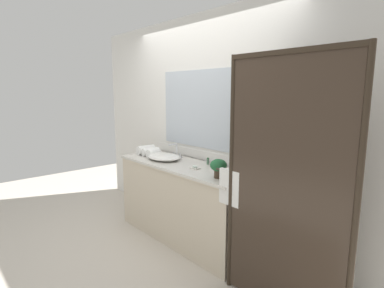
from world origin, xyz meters
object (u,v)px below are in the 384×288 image
Objects in this scene: soap_dish at (195,167)px; rolled_towel_near_edge at (146,150)px; amenity_bottle_lotion at (208,161)px; rolled_towel_middle at (151,151)px; sink_basin at (164,157)px; amenity_bottle_conditioner at (240,173)px; rolled_towel_far_edge at (154,153)px; faucet at (176,153)px; potted_plant at (218,166)px.

rolled_towel_near_edge is at bearing 177.02° from soap_dish.
amenity_bottle_lotion is 0.98m from rolled_towel_near_edge.
rolled_towel_middle reaches higher than soap_dish.
amenity_bottle_conditioner is at bearing 4.42° from sink_basin.
amenity_bottle_conditioner is 0.42× the size of rolled_towel_far_edge.
potted_plant reaches higher than faucet.
potted_plant is at bearing -123.41° from amenity_bottle_conditioner.
faucet is at bearing 174.65° from amenity_bottle_conditioner.
amenity_bottle_lotion is at bearing 22.24° from sink_basin.
soap_dish is at bearing 170.50° from potted_plant.
rolled_towel_near_edge is 0.22m from rolled_towel_far_edge.
soap_dish is 0.55× the size of rolled_towel_far_edge.
faucet is 2.32× the size of amenity_bottle_conditioner.
amenity_bottle_conditioner and amenity_bottle_lotion have the same top height.
rolled_towel_middle is (-0.90, 0.05, 0.04)m from soap_dish.
faucet is 0.76× the size of rolled_towel_near_edge.
sink_basin is 1.11m from amenity_bottle_conditioner.
soap_dish is (-0.41, 0.07, -0.10)m from potted_plant.
rolled_towel_middle is at bearing 175.16° from sink_basin.
amenity_bottle_conditioner is at bearing 56.59° from potted_plant.
amenity_bottle_conditioner is 1.53m from rolled_towel_near_edge.
faucet reaches higher than rolled_towel_near_edge.
faucet reaches higher than sink_basin.
sink_basin is 1.00m from potted_plant.
rolled_towel_near_edge is at bearing -177.84° from amenity_bottle_conditioner.
rolled_towel_far_edge is (0.11, -0.04, 0.00)m from rolled_towel_middle.
amenity_bottle_lotion is at bearing 166.87° from amenity_bottle_conditioner.
potted_plant is at bearing -5.35° from sink_basin.
amenity_bottle_lotion is at bearing 12.72° from rolled_towel_middle.
rolled_towel_near_edge is (-0.43, 0.03, 0.02)m from sink_basin.
amenity_bottle_conditioner is 1.32m from rolled_towel_far_edge.
rolled_towel_middle is (0.11, -0.00, -0.01)m from rolled_towel_near_edge.
amenity_bottle_conditioner is at bearing 2.16° from rolled_towel_near_edge.
soap_dish is at bearing -2.44° from sink_basin.
amenity_bottle_lotion reaches higher than sink_basin.
potted_plant is (0.99, -0.28, 0.05)m from faucet.
faucet is 0.97× the size of rolled_towel_far_edge.
sink_basin is at bearing 2.45° from rolled_towel_far_edge.
amenity_bottle_lotion is (-0.05, 0.24, 0.02)m from soap_dish.
soap_dish is 0.25m from amenity_bottle_lotion.
rolled_towel_near_edge reaches higher than rolled_towel_far_edge.
rolled_towel_far_edge is (-0.79, 0.02, 0.04)m from soap_dish.
rolled_towel_middle is at bearing -177.63° from amenity_bottle_conditioner.
amenity_bottle_conditioner reaches higher than soap_dish.
sink_basin is 6.08× the size of amenity_bottle_conditioner.
sink_basin is 0.32m from rolled_towel_middle.
sink_basin is at bearing -90.00° from faucet.
amenity_bottle_lotion is at bearing 11.25° from rolled_towel_near_edge.
faucet is 0.62m from soap_dish.
rolled_towel_near_edge reaches higher than amenity_bottle_conditioner.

